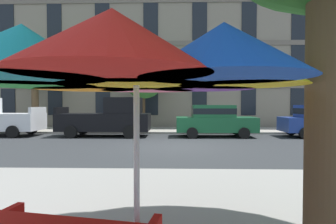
{
  "coord_description": "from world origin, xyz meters",
  "views": [
    {
      "loc": [
        0.04,
        -11.68,
        1.82
      ],
      "look_at": [
        -0.37,
        3.2,
        1.4
      ],
      "focal_mm": 29.28,
      "sensor_mm": 36.0,
      "label": 1
    }
  ],
  "objects": [
    {
      "name": "ground_plane",
      "position": [
        0.0,
        0.0,
        0.0
      ],
      "size": [
        120.0,
        120.0,
        0.0
      ],
      "primitive_type": "plane",
      "color": "#2D3033"
    },
    {
      "name": "sidewalk_far",
      "position": [
        0.0,
        6.8,
        0.06
      ],
      "size": [
        56.0,
        3.6,
        0.12
      ],
      "primitive_type": "cube",
      "color": "#9E998E",
      "rests_on": "ground"
    },
    {
      "name": "apartment_building",
      "position": [
        0.0,
        14.99,
        9.6
      ],
      "size": [
        36.64,
        12.08,
        19.2
      ],
      "color": "gray",
      "rests_on": "ground"
    },
    {
      "name": "pickup_black",
      "position": [
        -3.74,
        3.7,
        1.03
      ],
      "size": [
        5.1,
        2.12,
        2.2
      ],
      "color": "black",
      "rests_on": "ground"
    },
    {
      "name": "sedan_green",
      "position": [
        2.24,
        3.7,
        0.95
      ],
      "size": [
        4.4,
        1.98,
        1.78
      ],
      "color": "#195933",
      "rests_on": "ground"
    },
    {
      "name": "sedan_blue",
      "position": [
        8.14,
        3.7,
        0.95
      ],
      "size": [
        4.4,
        1.98,
        1.78
      ],
      "color": "navy",
      "rests_on": "ground"
    },
    {
      "name": "street_tree_left",
      "position": [
        -9.45,
        6.52,
        4.29
      ],
      "size": [
        3.45,
        3.37,
        5.99
      ],
      "color": "brown",
      "rests_on": "ground"
    },
    {
      "name": "street_tree_middle",
      "position": [
        -2.23,
        7.23,
        3.95
      ],
      "size": [
        3.03,
        3.24,
        5.82
      ],
      "color": "#4C3823",
      "rests_on": "ground"
    },
    {
      "name": "patio_umbrella",
      "position": [
        -0.34,
        -9.0,
        2.21
      ],
      "size": [
        3.28,
        3.28,
        2.48
      ],
      "color": "silver",
      "rests_on": "ground"
    }
  ]
}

